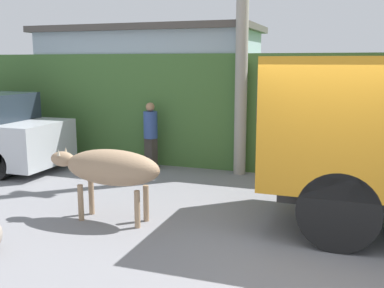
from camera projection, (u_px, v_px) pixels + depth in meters
name	position (u px, v px, depth m)	size (l,w,h in m)	color
ground_plane	(327.00, 248.00, 6.19)	(60.00, 60.00, 0.00)	gray
hillside_embankment	(342.00, 106.00, 12.13)	(32.00, 5.56, 2.71)	#426B33
building_backdrop	(150.00, 91.00, 12.26)	(5.91, 2.70, 3.44)	#99ADB7
brown_cow	(110.00, 168.00, 7.13)	(1.95, 0.58, 1.17)	#9E7F60
pedestrian_on_hill	(151.00, 133.00, 10.68)	(0.44, 0.44, 1.58)	#38332D
utility_pole	(242.00, 21.00, 9.67)	(0.90, 0.27, 6.61)	#9E998E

